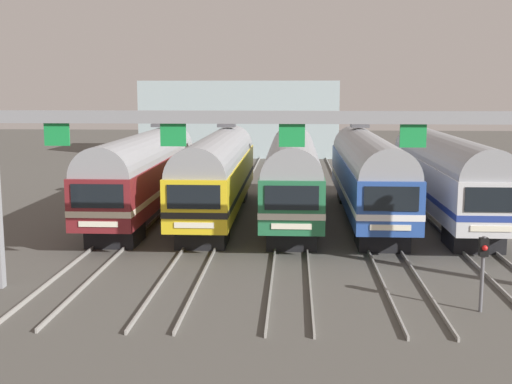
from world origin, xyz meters
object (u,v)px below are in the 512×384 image
at_px(catenary_gantry, 292,146).
at_px(yard_signal_mast, 483,259).
at_px(commuter_train_yellow, 218,171).
at_px(commuter_train_silver, 444,173).
at_px(commuter_train_green, 292,172).
at_px(commuter_train_blue, 368,172).
at_px(commuter_train_maroon, 144,170).

distance_m(catenary_gantry, yard_signal_mast, 7.34).
height_order(commuter_train_yellow, catenary_gantry, catenary_gantry).
xyz_separation_m(catenary_gantry, yard_signal_mast, (6.22, -1.76, -3.48)).
height_order(commuter_train_yellow, commuter_train_silver, commuter_train_yellow).
distance_m(commuter_train_green, catenary_gantry, 13.74).
height_order(commuter_train_blue, yard_signal_mast, commuter_train_blue).
xyz_separation_m(commuter_train_maroon, commuter_train_green, (8.29, 0.00, 0.00)).
relative_size(commuter_train_green, catenary_gantry, 0.83).
xyz_separation_m(commuter_train_maroon, commuter_train_yellow, (4.14, 0.00, 0.00)).
xyz_separation_m(commuter_train_green, catenary_gantry, (0.00, -13.50, 2.56)).
bearing_deg(commuter_train_yellow, catenary_gantry, -72.93).
relative_size(commuter_train_maroon, commuter_train_blue, 1.00).
distance_m(commuter_train_green, commuter_train_silver, 8.29).
height_order(commuter_train_silver, catenary_gantry, catenary_gantry).
height_order(commuter_train_green, yard_signal_mast, commuter_train_green).
relative_size(commuter_train_maroon, commuter_train_yellow, 1.00).
height_order(commuter_train_green, commuter_train_silver, commuter_train_green).
relative_size(commuter_train_blue, commuter_train_silver, 1.00).
xyz_separation_m(commuter_train_yellow, yard_signal_mast, (10.36, -15.26, -0.91)).
relative_size(commuter_train_yellow, commuter_train_green, 1.00).
height_order(commuter_train_yellow, yard_signal_mast, commuter_train_yellow).
bearing_deg(commuter_train_green, commuter_train_maroon, 180.00).
bearing_deg(yard_signal_mast, commuter_train_silver, 82.27).
bearing_deg(commuter_train_silver, commuter_train_green, 179.97).
bearing_deg(commuter_train_yellow, commuter_train_green, 0.00).
bearing_deg(commuter_train_green, commuter_train_blue, 0.00).
bearing_deg(commuter_train_yellow, commuter_train_blue, 0.00).
relative_size(commuter_train_yellow, yard_signal_mast, 7.15).
bearing_deg(yard_signal_mast, catenary_gantry, 164.17).
relative_size(commuter_train_maroon, commuter_train_silver, 1.00).
bearing_deg(commuter_train_yellow, commuter_train_silver, -0.02).
bearing_deg(commuter_train_yellow, commuter_train_maroon, 180.00).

